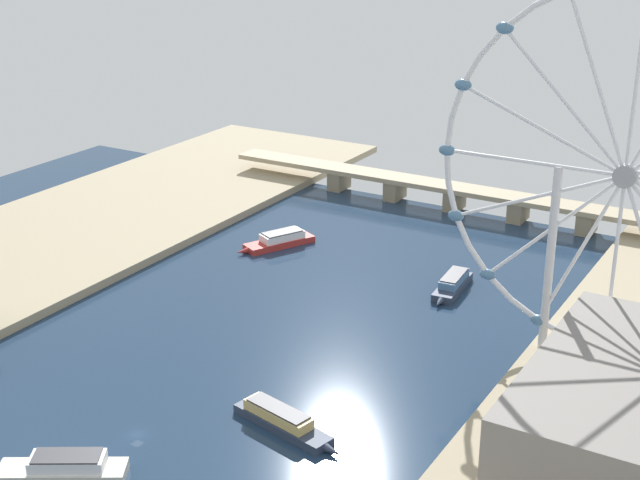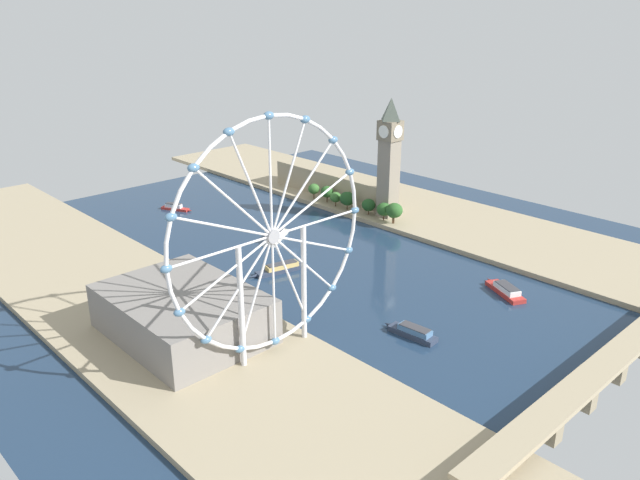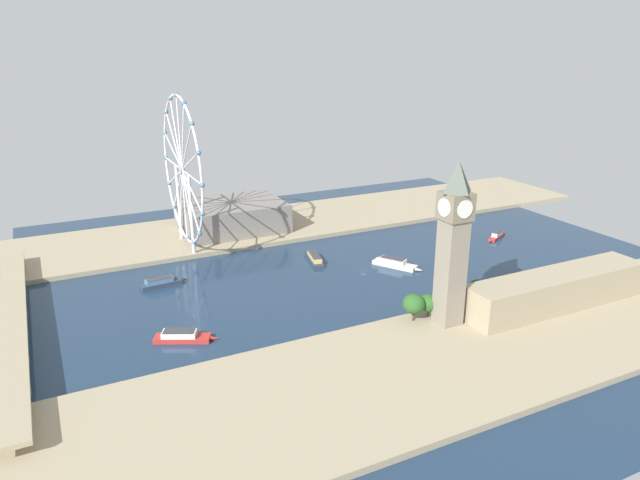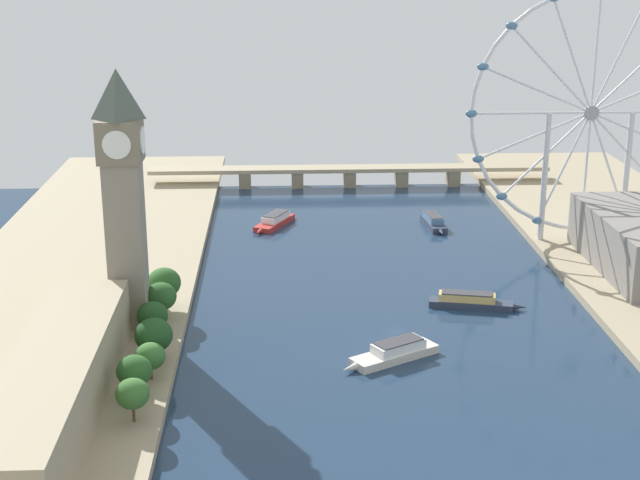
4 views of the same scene
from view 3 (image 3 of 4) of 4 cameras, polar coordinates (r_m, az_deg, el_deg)
ground_plane at (r=369.53m, az=4.27°, el=-3.01°), size 397.13×397.13×0.00m
riverbank_left at (r=286.82m, az=16.06°, el=-10.18°), size 90.00×520.00×3.00m
riverbank_right at (r=464.57m, az=-2.86°, el=1.82°), size 90.00×520.00×3.00m
clock_tower at (r=286.90m, az=12.87°, el=-0.13°), size 14.11×14.11×82.67m
parliament_block at (r=334.64m, az=22.09°, el=-4.53°), size 22.00×111.59×18.58m
tree_row_embankment at (r=317.25m, az=13.88°, el=-5.14°), size 13.16×89.74×14.45m
ferris_wheel at (r=401.55m, az=-13.33°, el=6.58°), size 102.38×3.20×103.70m
riverside_hall at (r=441.59m, az=-8.59°, el=2.34°), size 55.10×74.26×20.89m
river_bridge at (r=321.86m, az=-27.81°, el=-7.26°), size 209.13×12.51×10.14m
tour_boat_0 at (r=292.68m, az=-13.34°, el=-9.16°), size 18.91×30.51×5.44m
tour_boat_1 at (r=377.33m, az=7.34°, el=-2.27°), size 31.70×22.01×5.78m
tour_boat_2 at (r=448.02m, az=16.90°, el=0.43°), size 14.45×23.85×5.14m
tour_boat_3 at (r=357.50m, az=-15.24°, el=-4.03°), size 8.88×28.12×5.44m
tour_boat_4 at (r=383.51m, az=-0.57°, el=-1.77°), size 33.98×12.50×5.33m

